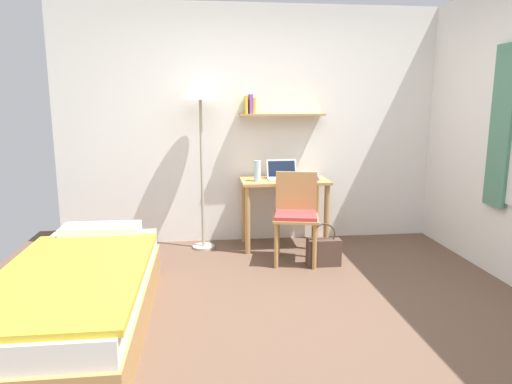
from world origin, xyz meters
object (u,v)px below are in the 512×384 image
Objects in this scene: book_stack at (309,176)px; laptop at (282,174)px; bed at (79,297)px; standing_lamp at (200,100)px; handbag at (324,251)px; water_bottle at (257,171)px; desk_chair at (296,212)px; desk at (284,194)px.

laptop is at bearing 167.81° from book_stack.
book_stack is (2.01, 1.69, 0.55)m from bed.
standing_lamp is 4.26× the size of handbag.
laptop is at bearing 21.44° from water_bottle.
laptop is at bearing 112.97° from handbag.
book_stack is at bearing 90.71° from handbag.
laptop is 1.38× the size of book_stack.
desk_chair reaches higher than handbag.
water_bottle is 1.09m from handbag.
book_stack is 0.57× the size of handbag.
standing_lamp is 1.17m from laptop.
water_bottle is (-0.28, -0.11, 0.06)m from laptop.
book_stack is at bearing -2.91° from standing_lamp.
desk_chair is 4.08× the size of water_bottle.
desk_chair is 0.64m from water_bottle.
laptop is at bearing 0.23° from standing_lamp.
desk is 1.06× the size of desk_chair.
laptop is 0.29m from book_stack.
desk is 2.20× the size of handbag.
desk is 4.31× the size of water_bottle.
bed is 8.58× the size of book_stack.
bed is at bearing -145.21° from desk_chair.
desk_chair is 2.08× the size of handbag.
desk_chair is (0.03, -0.49, -0.09)m from desk.
desk_chair reaches higher than book_stack.
water_bottle reaches higher than book_stack.
standing_lamp is at bearing 63.86° from bed.
standing_lamp is 8.36× the size of water_bottle.
desk_chair reaches higher than bed.
bed is 2.68m from book_stack.
desk is at bearing 174.57° from book_stack.
desk is 2.81× the size of laptop.
desk is at bearing -2.14° from standing_lamp.
handbag is (0.58, -0.58, -0.71)m from water_bottle.
desk_chair is 3.67× the size of book_stack.
desk_chair is at bearing -86.04° from desk.
desk is 1.33m from standing_lamp.
handbag is at bearing -45.30° from water_bottle.
bed is at bearing -152.26° from handbag.
desk reaches higher than bed.
standing_lamp reaches higher than bed.
book_stack is at bearing 4.94° from water_bottle.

